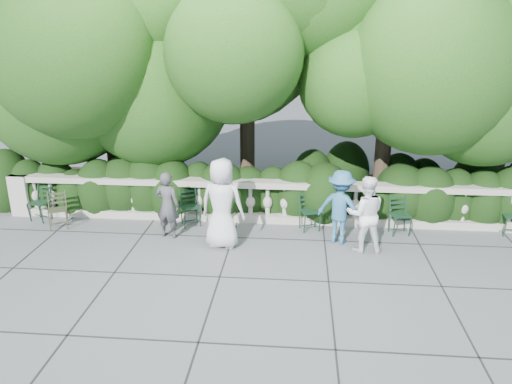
# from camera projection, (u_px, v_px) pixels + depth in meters

# --- Properties ---
(ground) EXTENTS (90.00, 90.00, 0.00)m
(ground) POSITION_uv_depth(u_px,v_px,m) (252.00, 254.00, 10.11)
(ground) COLOR #55565D
(ground) RESTS_ON ground
(balustrade) EXTENTS (12.00, 0.44, 1.00)m
(balustrade) POSITION_uv_depth(u_px,v_px,m) (259.00, 202.00, 11.65)
(balustrade) COLOR #9E998E
(balustrade) RESTS_ON ground
(shrub_hedge) EXTENTS (15.00, 2.60, 1.70)m
(shrub_hedge) POSITION_uv_depth(u_px,v_px,m) (263.00, 204.00, 12.94)
(shrub_hedge) COLOR black
(shrub_hedge) RESTS_ON ground
(tree_canopy) EXTENTS (15.04, 6.52, 6.78)m
(tree_canopy) POSITION_uv_depth(u_px,v_px,m) (293.00, 45.00, 11.79)
(tree_canopy) COLOR #3F3023
(tree_canopy) RESTS_ON ground
(chair_a) EXTENTS (0.56, 0.59, 0.84)m
(chair_a) POSITION_uv_depth(u_px,v_px,m) (37.00, 222.00, 11.73)
(chair_a) COLOR black
(chair_a) RESTS_ON ground
(chair_b) EXTENTS (0.60, 0.62, 0.84)m
(chair_b) POSITION_uv_depth(u_px,v_px,m) (193.00, 228.00, 11.44)
(chair_b) COLOR black
(chair_b) RESTS_ON ground
(chair_d) EXTENTS (0.52, 0.55, 0.84)m
(chair_d) POSITION_uv_depth(u_px,v_px,m) (401.00, 237.00, 10.95)
(chair_d) COLOR black
(chair_d) RESTS_ON ground
(chair_e) EXTENTS (0.57, 0.60, 0.84)m
(chair_e) POSITION_uv_depth(u_px,v_px,m) (312.00, 232.00, 11.18)
(chair_e) COLOR black
(chair_e) RESTS_ON ground
(chair_f) EXTENTS (0.48, 0.52, 0.84)m
(chair_f) POSITION_uv_depth(u_px,v_px,m) (512.00, 237.00, 10.91)
(chair_f) COLOR black
(chair_f) RESTS_ON ground
(chair_weathered) EXTENTS (0.59, 0.62, 0.84)m
(chair_weathered) POSITION_uv_depth(u_px,v_px,m) (60.00, 230.00, 11.28)
(chair_weathered) COLOR black
(chair_weathered) RESTS_ON ground
(person_businessman) EXTENTS (1.03, 0.78, 1.89)m
(person_businessman) POSITION_uv_depth(u_px,v_px,m) (222.00, 203.00, 10.21)
(person_businessman) COLOR silver
(person_businessman) RESTS_ON ground
(person_woman_grey) EXTENTS (0.60, 0.46, 1.47)m
(person_woman_grey) POSITION_uv_depth(u_px,v_px,m) (167.00, 205.00, 10.73)
(person_woman_grey) COLOR #414045
(person_woman_grey) RESTS_ON ground
(person_casual_man) EXTENTS (0.80, 0.63, 1.60)m
(person_casual_man) POSITION_uv_depth(u_px,v_px,m) (365.00, 214.00, 10.05)
(person_casual_man) COLOR white
(person_casual_man) RESTS_ON ground
(person_older_blue) EXTENTS (1.18, 0.96, 1.59)m
(person_older_blue) POSITION_uv_depth(u_px,v_px,m) (341.00, 207.00, 10.44)
(person_older_blue) COLOR #2E648C
(person_older_blue) RESTS_ON ground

